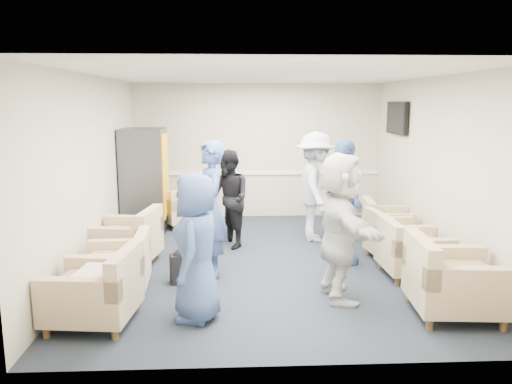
{
  "coord_description": "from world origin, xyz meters",
  "views": [
    {
      "loc": [
        -0.52,
        -7.09,
        2.32
      ],
      "look_at": [
        -0.17,
        0.2,
        1.01
      ],
      "focal_mm": 35.0,
      "sensor_mm": 36.0,
      "label": 1
    }
  ],
  "objects_px": {
    "person_front_left": "(197,247)",
    "armchair_right_far": "(384,225)",
    "armchair_left_mid": "(120,267)",
    "armchair_right_midnear": "(410,252)",
    "person_mid_left": "(210,209)",
    "vending_machine": "(145,181)",
    "person_back_left": "(229,199)",
    "armchair_corner": "(184,210)",
    "armchair_left_far": "(130,241)",
    "armchair_right_near": "(449,283)",
    "armchair_left_near": "(98,293)",
    "person_front_right": "(340,227)",
    "person_back_right": "(316,187)",
    "armchair_right_midfar": "(395,240)",
    "person_mid_right": "(343,202)"
  },
  "relations": [
    {
      "from": "person_front_left",
      "to": "armchair_right_far",
      "type": "bearing_deg",
      "value": 141.26
    },
    {
      "from": "armchair_left_mid",
      "to": "armchair_right_midnear",
      "type": "relative_size",
      "value": 0.98
    },
    {
      "from": "armchair_left_mid",
      "to": "person_mid_left",
      "type": "bearing_deg",
      "value": 112.3
    },
    {
      "from": "vending_machine",
      "to": "person_back_left",
      "type": "distance_m",
      "value": 1.86
    },
    {
      "from": "armchair_corner",
      "to": "person_back_left",
      "type": "relative_size",
      "value": 0.67
    },
    {
      "from": "armchair_left_mid",
      "to": "armchair_left_far",
      "type": "height_order",
      "value": "armchair_left_far"
    },
    {
      "from": "vending_machine",
      "to": "armchair_right_near",
      "type": "bearing_deg",
      "value": -44.36
    },
    {
      "from": "armchair_left_near",
      "to": "armchair_corner",
      "type": "height_order",
      "value": "armchair_left_near"
    },
    {
      "from": "person_back_left",
      "to": "person_front_right",
      "type": "height_order",
      "value": "person_front_right"
    },
    {
      "from": "armchair_right_near",
      "to": "vending_machine",
      "type": "distance_m",
      "value": 5.54
    },
    {
      "from": "armchair_right_near",
      "to": "person_back_left",
      "type": "height_order",
      "value": "person_back_left"
    },
    {
      "from": "armchair_right_midnear",
      "to": "person_back_left",
      "type": "height_order",
      "value": "person_back_left"
    },
    {
      "from": "armchair_left_far",
      "to": "person_back_right",
      "type": "bearing_deg",
      "value": 121.06
    },
    {
      "from": "person_front_left",
      "to": "person_back_left",
      "type": "distance_m",
      "value": 2.74
    },
    {
      "from": "armchair_left_near",
      "to": "armchair_right_midfar",
      "type": "height_order",
      "value": "armchair_left_near"
    },
    {
      "from": "armchair_left_mid",
      "to": "armchair_left_near",
      "type": "bearing_deg",
      "value": -5.07
    },
    {
      "from": "armchair_right_far",
      "to": "armchair_right_midfar",
      "type": "bearing_deg",
      "value": 179.35
    },
    {
      "from": "person_back_right",
      "to": "person_front_right",
      "type": "bearing_deg",
      "value": 178.33
    },
    {
      "from": "armchair_left_near",
      "to": "armchair_left_far",
      "type": "bearing_deg",
      "value": -171.89
    },
    {
      "from": "armchair_right_near",
      "to": "armchair_right_midfar",
      "type": "relative_size",
      "value": 1.12
    },
    {
      "from": "person_front_left",
      "to": "person_front_right",
      "type": "height_order",
      "value": "person_front_right"
    },
    {
      "from": "armchair_left_far",
      "to": "person_front_right",
      "type": "xyz_separation_m",
      "value": [
        2.75,
        -1.4,
        0.53
      ]
    },
    {
      "from": "armchair_right_near",
      "to": "person_back_left",
      "type": "relative_size",
      "value": 0.63
    },
    {
      "from": "armchair_corner",
      "to": "person_front_left",
      "type": "height_order",
      "value": "person_front_left"
    },
    {
      "from": "armchair_right_midnear",
      "to": "armchair_corner",
      "type": "height_order",
      "value": "armchair_right_midnear"
    },
    {
      "from": "armchair_right_near",
      "to": "armchair_right_midnear",
      "type": "distance_m",
      "value": 1.27
    },
    {
      "from": "armchair_left_near",
      "to": "person_back_right",
      "type": "relative_size",
      "value": 0.51
    },
    {
      "from": "person_front_left",
      "to": "person_back_right",
      "type": "xyz_separation_m",
      "value": [
        1.79,
        3.08,
        0.12
      ]
    },
    {
      "from": "armchair_left_mid",
      "to": "person_mid_right",
      "type": "distance_m",
      "value": 3.2
    },
    {
      "from": "armchair_left_far",
      "to": "armchair_right_far",
      "type": "xyz_separation_m",
      "value": [
        4.03,
        0.96,
        -0.04
      ]
    },
    {
      "from": "armchair_left_near",
      "to": "armchair_right_near",
      "type": "xyz_separation_m",
      "value": [
        3.79,
        0.05,
        0.03
      ]
    },
    {
      "from": "person_front_left",
      "to": "person_back_left",
      "type": "height_order",
      "value": "person_front_left"
    },
    {
      "from": "armchair_left_far",
      "to": "armchair_right_midnear",
      "type": "height_order",
      "value": "armchair_left_far"
    },
    {
      "from": "armchair_right_midnear",
      "to": "person_mid_right",
      "type": "bearing_deg",
      "value": 51.46
    },
    {
      "from": "person_mid_right",
      "to": "person_front_left",
      "type": "bearing_deg",
      "value": 120.35
    },
    {
      "from": "armchair_left_mid",
      "to": "person_mid_left",
      "type": "distance_m",
      "value": 1.36
    },
    {
      "from": "armchair_right_far",
      "to": "person_front_left",
      "type": "bearing_deg",
      "value": 141.69
    },
    {
      "from": "armchair_right_near",
      "to": "person_front_left",
      "type": "distance_m",
      "value": 2.79
    },
    {
      "from": "person_back_left",
      "to": "armchair_left_far",
      "type": "bearing_deg",
      "value": -86.74
    },
    {
      "from": "vending_machine",
      "to": "person_back_right",
      "type": "height_order",
      "value": "vending_machine"
    },
    {
      "from": "person_front_left",
      "to": "person_mid_right",
      "type": "relative_size",
      "value": 0.88
    },
    {
      "from": "vending_machine",
      "to": "person_back_left",
      "type": "relative_size",
      "value": 1.18
    },
    {
      "from": "armchair_right_far",
      "to": "armchair_left_near",
      "type": "bearing_deg",
      "value": 134.04
    },
    {
      "from": "vending_machine",
      "to": "armchair_corner",
      "type": "bearing_deg",
      "value": 30.44
    },
    {
      "from": "person_back_right",
      "to": "person_mid_right",
      "type": "distance_m",
      "value": 1.28
    },
    {
      "from": "armchair_right_midfar",
      "to": "person_back_left",
      "type": "xyz_separation_m",
      "value": [
        -2.46,
        0.83,
        0.48
      ]
    },
    {
      "from": "person_front_right",
      "to": "armchair_right_near",
      "type": "bearing_deg",
      "value": -119.74
    },
    {
      "from": "person_mid_left",
      "to": "armchair_left_near",
      "type": "bearing_deg",
      "value": -50.97
    },
    {
      "from": "armchair_right_far",
      "to": "armchair_right_midnear",
      "type": "bearing_deg",
      "value": -178.0
    },
    {
      "from": "armchair_right_far",
      "to": "person_mid_left",
      "type": "distance_m",
      "value": 3.26
    }
  ]
}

